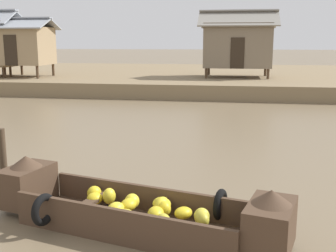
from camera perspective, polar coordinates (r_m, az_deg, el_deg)
name	(u,v)px	position (r m, az deg, el deg)	size (l,w,h in m)	color
ground_plane	(175,148)	(12.00, 1.00, -2.98)	(300.00, 300.00, 0.00)	#726047
riverbank_strip	(213,77)	(31.30, 6.13, 6.62)	(160.00, 20.00, 0.80)	#7F6B4C
banana_boat	(135,209)	(6.87, -4.57, -11.14)	(5.02, 2.20, 0.99)	#473323
stilt_house_mid_right	(21,45)	(28.00, -19.30, 10.37)	(4.10, 3.13, 3.64)	#4C3826
stilt_house_right	(238,44)	(26.57, 9.44, 10.90)	(4.73, 3.34, 4.07)	#4C3826
mooring_post	(3,163)	(8.72, -21.46, -4.72)	(0.14, 0.14, 1.36)	#423323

